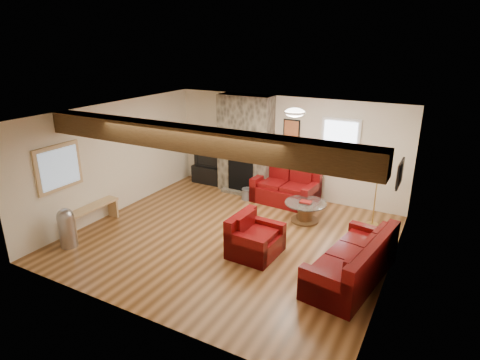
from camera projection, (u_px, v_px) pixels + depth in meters
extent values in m
plane|color=brown|center=(231.00, 237.00, 8.11)|extent=(8.00, 8.00, 0.00)
plane|color=silver|center=(230.00, 114.00, 7.27)|extent=(8.00, 8.00, 0.00)
plane|color=beige|center=(286.00, 147.00, 9.97)|extent=(8.00, 0.00, 8.00)
plane|color=beige|center=(130.00, 238.00, 5.41)|extent=(8.00, 0.00, 8.00)
plane|color=beige|center=(116.00, 158.00, 9.04)|extent=(0.00, 7.50, 7.50)
plane|color=beige|center=(395.00, 209.00, 6.34)|extent=(0.00, 7.50, 7.50)
cube|color=#352310|center=(191.00, 139.00, 6.30)|extent=(6.00, 0.36, 0.38)
cube|color=#3A352D|center=(245.00, 144.00, 10.21)|extent=(1.40, 0.50, 2.50)
cube|color=black|center=(241.00, 177.00, 10.27)|extent=(0.70, 0.06, 0.90)
cube|color=#3A352D|center=(240.00, 192.00, 10.37)|extent=(1.00, 0.25, 0.08)
cylinder|color=#4A2E17|center=(305.00, 220.00, 8.82)|extent=(0.60, 0.60, 0.04)
cylinder|color=#4A2E17|center=(305.00, 213.00, 8.76)|extent=(0.32, 0.32, 0.40)
cylinder|color=silver|center=(306.00, 203.00, 8.68)|extent=(0.91, 0.91, 0.02)
cube|color=maroon|center=(306.00, 202.00, 8.67)|extent=(0.25, 0.18, 0.03)
cube|color=black|center=(210.00, 175.00, 11.08)|extent=(0.97, 0.39, 0.48)
imported|color=black|center=(209.00, 158.00, 10.92)|extent=(0.85, 0.11, 0.49)
cylinder|color=tan|center=(372.00, 224.00, 8.64)|extent=(0.26, 0.26, 0.03)
cylinder|color=tan|center=(375.00, 197.00, 8.43)|extent=(0.03, 0.03, 1.31)
cone|color=beige|center=(379.00, 166.00, 8.20)|extent=(0.37, 0.37, 0.26)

